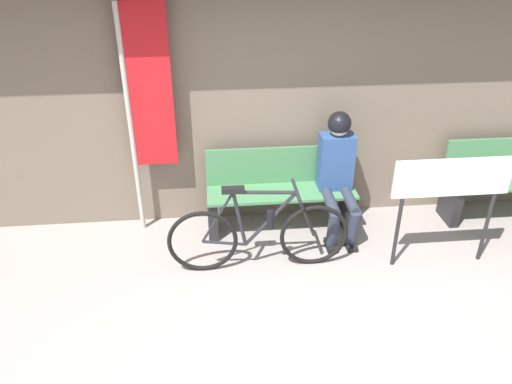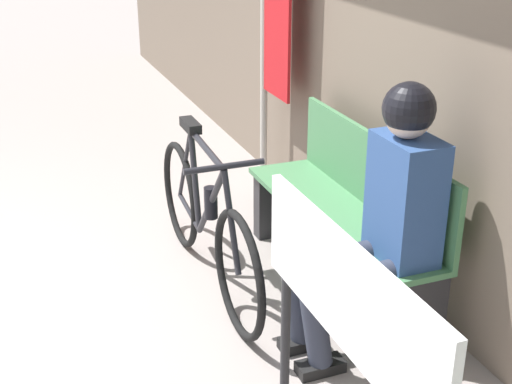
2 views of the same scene
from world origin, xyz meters
name	(u,v)px [view 2 (image 2 of 2)]	position (x,y,z in m)	size (l,w,h in m)	color
park_bench_near	(345,220)	(0.18, 2.08, 0.40)	(1.52, 0.42, 0.86)	#477F51
bicycle	(206,223)	(-0.12, 1.40, 0.36)	(1.68, 0.40, 0.87)	black
person_seated	(385,206)	(0.73, 1.96, 0.73)	(0.34, 0.66, 1.28)	#2D3342
signboard	(344,315)	(1.59, 1.31, 0.83)	(1.08, 0.04, 1.09)	#232326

